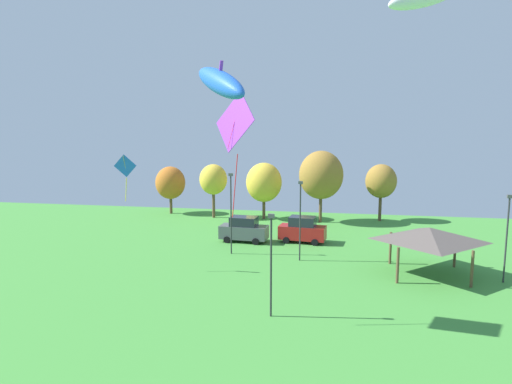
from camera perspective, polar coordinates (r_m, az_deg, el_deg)
The scene contains 15 objects.
kite_flying_0 at distance 24.71m, azimuth -2.69°, elevation 8.42°, with size 2.63×2.25×6.84m.
kite_flying_4 at distance 35.62m, azimuth -16.03°, elevation 2.92°, with size 1.76×0.46×3.54m.
kite_flying_6 at distance 16.12m, azimuth -4.50°, elevation 13.51°, with size 2.89×3.35×1.81m.
parked_car_leftmost at distance 44.03m, azimuth -1.52°, elevation -4.70°, with size 4.69×2.35×2.45m.
parked_car_second_from_left at distance 43.97m, azimuth 5.82°, elevation -4.72°, with size 4.59×2.48×2.50m.
park_pavilion at distance 36.20m, azimuth 20.84°, elevation -4.97°, with size 6.35×6.12×3.60m.
light_post_0 at distance 39.33m, azimuth -3.15°, elevation -2.17°, with size 0.36×0.20×7.06m.
light_post_1 at distance 37.49m, azimuth 5.54°, elevation -3.05°, with size 0.36×0.20×6.62m.
light_post_2 at distance 36.55m, azimuth 28.87°, elevation -4.57°, with size 0.36×0.20×6.30m.
light_post_3 at distance 26.40m, azimuth 1.89°, elevation -8.38°, with size 0.36×0.20×6.07m.
treeline_tree_0 at distance 59.05m, azimuth -10.65°, elevation 1.13°, with size 3.78×3.78×6.05m.
treeline_tree_1 at distance 55.49m, azimuth -5.36°, elevation 1.54°, with size 3.36×3.36×6.55m.
treeline_tree_2 at distance 54.46m, azimuth 1.00°, elevation 1.20°, with size 4.28×4.28×6.79m.
treeline_tree_3 at distance 52.86m, azimuth 8.14°, elevation 2.11°, with size 5.06×5.06×8.32m.
treeline_tree_4 at distance 55.32m, azimuth 15.36°, elevation 1.30°, with size 3.61×3.61×6.71m.
Camera 1 is at (1.48, 1.26, 10.88)m, focal length 32.00 mm.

